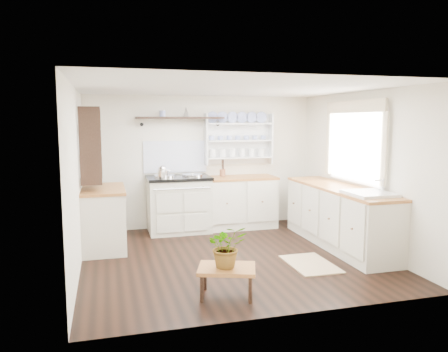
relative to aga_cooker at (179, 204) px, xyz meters
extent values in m
cube|color=black|center=(0.48, -1.57, -0.48)|extent=(4.00, 3.80, 0.01)
cube|color=silver|center=(0.48, 0.33, 0.67)|extent=(4.00, 0.02, 2.30)
cube|color=silver|center=(2.48, -1.57, 0.67)|extent=(0.02, 3.80, 2.30)
cube|color=silver|center=(-1.52, -1.57, 0.67)|extent=(0.02, 3.80, 2.30)
cube|color=white|center=(0.48, -1.57, 1.82)|extent=(4.00, 3.80, 0.01)
cube|color=white|center=(2.44, -1.42, 1.02)|extent=(0.04, 1.40, 1.00)
cube|color=white|center=(2.42, -1.42, 1.02)|extent=(0.02, 1.50, 1.10)
cube|color=beige|center=(2.40, -1.42, 1.60)|extent=(0.04, 1.55, 0.18)
cube|color=beige|center=(0.00, 0.00, -0.03)|extent=(1.02, 0.66, 0.90)
cube|color=black|center=(0.00, 0.00, 0.44)|extent=(1.06, 0.70, 0.05)
cylinder|color=silver|center=(-0.23, 0.00, 0.48)|extent=(0.35, 0.35, 0.03)
cylinder|color=silver|center=(0.23, 0.00, 0.48)|extent=(0.35, 0.35, 0.03)
cylinder|color=silver|center=(0.00, -0.37, 0.31)|extent=(0.92, 0.02, 0.02)
cube|color=beige|center=(1.08, 0.03, -0.04)|extent=(1.25, 0.60, 0.88)
cube|color=brown|center=(1.08, 0.03, 0.40)|extent=(1.27, 0.63, 0.04)
cube|color=beige|center=(2.18, -1.47, -0.04)|extent=(0.60, 2.40, 0.88)
cube|color=brown|center=(2.18, -1.47, 0.40)|extent=(0.62, 2.43, 0.04)
cube|color=white|center=(2.18, -2.22, 0.32)|extent=(0.55, 0.60, 0.28)
cylinder|color=silver|center=(2.38, -2.22, 0.52)|extent=(0.02, 0.02, 0.22)
cube|color=beige|center=(-1.22, -0.67, -0.04)|extent=(0.60, 1.10, 0.88)
cube|color=brown|center=(-1.22, -0.67, 0.40)|extent=(0.62, 1.13, 0.04)
cube|color=white|center=(1.13, 0.31, 1.07)|extent=(1.20, 0.03, 0.90)
cube|color=white|center=(1.13, 0.22, 1.07)|extent=(1.20, 0.22, 0.02)
cylinder|color=navy|center=(1.13, 0.23, 1.34)|extent=(0.20, 0.02, 0.20)
cube|color=black|center=(0.08, 0.20, 1.44)|extent=(1.50, 0.24, 0.04)
cone|color=black|center=(-0.57, 0.27, 1.33)|extent=(0.06, 0.20, 0.06)
cone|color=black|center=(0.73, 0.27, 1.33)|extent=(0.06, 0.20, 0.06)
cube|color=black|center=(-1.36, -0.67, 1.07)|extent=(0.28, 0.80, 1.05)
cylinder|color=brown|center=(0.79, 0.11, 0.49)|extent=(0.10, 0.10, 0.12)
cube|color=brown|center=(0.04, -2.87, -0.17)|extent=(0.71, 0.60, 0.04)
cylinder|color=black|center=(-0.25, -2.95, -0.34)|extent=(0.04, 0.04, 0.29)
cylinder|color=black|center=(-0.15, -2.64, -0.34)|extent=(0.04, 0.04, 0.29)
cylinder|color=black|center=(0.22, -3.11, -0.34)|extent=(0.04, 0.04, 0.29)
cylinder|color=black|center=(0.33, -2.80, -0.34)|extent=(0.04, 0.04, 0.29)
imported|color=#3F7233|center=(0.04, -2.87, 0.08)|extent=(0.43, 0.37, 0.46)
cube|color=#8E7B53|center=(1.38, -2.16, -0.47)|extent=(0.55, 0.85, 0.02)
camera|label=1|loc=(-1.17, -7.19, 1.40)|focal=35.00mm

